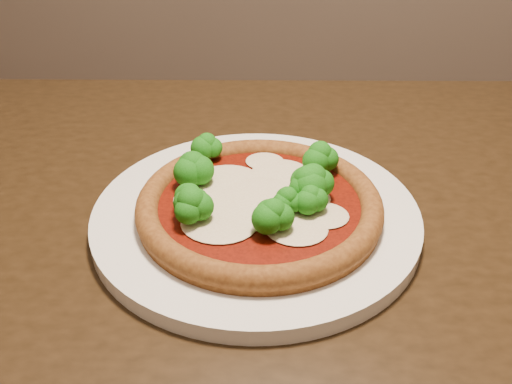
# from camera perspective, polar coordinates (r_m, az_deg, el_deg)

# --- Properties ---
(dining_table) EXTENTS (1.35, 0.96, 0.75)m
(dining_table) POSITION_cam_1_polar(r_m,az_deg,el_deg) (0.70, 4.02, -9.03)
(dining_table) COLOR black
(dining_table) RESTS_ON floor
(plate) EXTENTS (0.36, 0.36, 0.02)m
(plate) POSITION_cam_1_polar(r_m,az_deg,el_deg) (0.63, -0.00, -2.37)
(plate) COLOR white
(plate) RESTS_ON dining_table
(pizza) EXTENTS (0.26, 0.26, 0.06)m
(pizza) POSITION_cam_1_polar(r_m,az_deg,el_deg) (0.61, 0.33, -0.77)
(pizza) COLOR brown
(pizza) RESTS_ON plate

